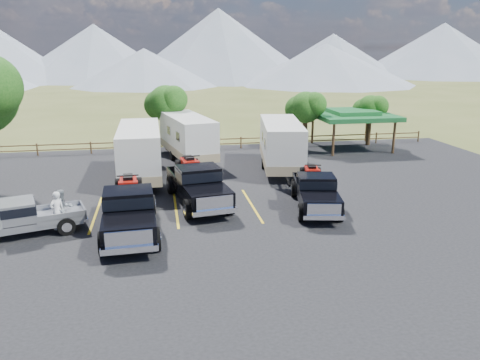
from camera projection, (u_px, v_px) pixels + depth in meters
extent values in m
plane|color=#434B20|center=(225.00, 237.00, 20.70)|extent=(320.00, 320.00, 0.00)
cube|color=black|center=(217.00, 214.00, 23.54)|extent=(44.00, 34.00, 0.04)
cube|color=gold|center=(96.00, 214.00, 23.48)|extent=(0.12, 5.50, 0.01)
cube|color=gold|center=(176.00, 209.00, 24.15)|extent=(0.12, 5.50, 0.01)
cube|color=gold|center=(252.00, 205.00, 24.82)|extent=(0.12, 5.50, 0.01)
cube|color=gold|center=(324.00, 201.00, 25.48)|extent=(0.12, 5.50, 0.01)
cylinder|color=black|center=(305.00, 133.00, 37.93)|extent=(0.39, 0.39, 2.80)
sphere|color=#184A12|center=(306.00, 107.00, 37.36)|extent=(2.52, 2.52, 2.52)
sphere|color=#184A12|center=(314.00, 104.00, 36.95)|extent=(1.98, 1.98, 1.98)
sphere|color=#184A12|center=(298.00, 109.00, 37.70)|extent=(2.16, 2.16, 2.16)
cylinder|color=black|center=(369.00, 131.00, 39.92)|extent=(0.38, 0.38, 2.52)
sphere|color=#184A12|center=(370.00, 109.00, 39.40)|extent=(2.24, 2.24, 2.24)
sphere|color=#184A12|center=(378.00, 106.00, 39.04)|extent=(1.76, 1.76, 1.76)
sphere|color=#184A12|center=(363.00, 110.00, 39.71)|extent=(1.92, 1.92, 1.92)
cylinder|color=black|center=(167.00, 131.00, 37.95)|extent=(0.41, 0.41, 3.08)
sphere|color=#184A12|center=(166.00, 103.00, 37.32)|extent=(2.80, 2.80, 2.80)
sphere|color=#184A12|center=(174.00, 100.00, 36.87)|extent=(2.20, 2.20, 2.20)
sphere|color=#184A12|center=(159.00, 105.00, 37.70)|extent=(2.40, 2.40, 2.40)
cylinder|color=#4E3B21|center=(37.00, 150.00, 36.09)|extent=(0.12, 0.12, 1.00)
cylinder|color=#4E3B21|center=(91.00, 148.00, 36.76)|extent=(0.12, 0.12, 1.00)
cylinder|color=#4E3B21|center=(143.00, 146.00, 37.43)|extent=(0.12, 0.12, 1.00)
cylinder|color=#4E3B21|center=(193.00, 144.00, 38.10)|extent=(0.12, 0.12, 1.00)
cylinder|color=#4E3B21|center=(241.00, 143.00, 38.76)|extent=(0.12, 0.12, 1.00)
cylinder|color=#4E3B21|center=(288.00, 141.00, 39.43)|extent=(0.12, 0.12, 1.00)
cylinder|color=#4E3B21|center=(333.00, 140.00, 40.10)|extent=(0.12, 0.12, 1.00)
cylinder|color=#4E3B21|center=(376.00, 138.00, 40.77)|extent=(0.12, 0.12, 1.00)
cylinder|color=#4E3B21|center=(418.00, 137.00, 41.44)|extent=(0.12, 0.12, 1.00)
cube|color=#4E3B21|center=(217.00, 144.00, 38.44)|extent=(36.00, 0.06, 0.08)
cube|color=#4E3B21|center=(217.00, 139.00, 38.33)|extent=(36.00, 0.06, 0.08)
cylinder|color=#4E3B21|center=(333.00, 140.00, 35.84)|extent=(0.20, 0.20, 2.60)
cylinder|color=#4E3B21|center=(313.00, 129.00, 40.58)|extent=(0.20, 0.20, 2.60)
cylinder|color=#4E3B21|center=(394.00, 138.00, 36.68)|extent=(0.20, 0.20, 2.60)
cylinder|color=#4E3B21|center=(367.00, 127.00, 41.41)|extent=(0.20, 0.20, 2.60)
cube|color=#1C632E|center=(352.00, 115.00, 38.23)|extent=(6.20, 6.20, 0.35)
cube|color=#1C632E|center=(353.00, 112.00, 38.15)|extent=(3.50, 3.50, 0.35)
cone|color=slate|center=(95.00, 52.00, 121.90)|extent=(44.00, 44.00, 14.00)
cone|color=slate|center=(219.00, 44.00, 122.91)|extent=(52.00, 52.00, 18.00)
cone|color=slate|center=(333.00, 55.00, 135.09)|extent=(40.00, 40.00, 12.00)
cone|color=slate|center=(442.00, 50.00, 136.24)|extent=(50.00, 50.00, 15.00)
cone|color=slate|center=(145.00, 67.00, 101.20)|extent=(32.00, 32.00, 8.00)
cone|color=slate|center=(326.00, 64.00, 104.91)|extent=(40.00, 40.00, 9.00)
cube|color=black|center=(130.00, 218.00, 20.93)|extent=(2.36, 6.46, 0.40)
cube|color=black|center=(129.00, 227.00, 18.81)|extent=(2.24, 2.11, 0.56)
cube|color=black|center=(128.00, 202.00, 20.59)|extent=(2.18, 1.84, 1.12)
cube|color=black|center=(128.00, 198.00, 20.54)|extent=(2.23, 1.91, 0.50)
cube|color=black|center=(129.00, 198.00, 22.74)|extent=(2.27, 2.78, 0.62)
cube|color=white|center=(129.00, 239.00, 17.75)|extent=(1.79, 0.17, 0.62)
cube|color=white|center=(130.00, 250.00, 17.80)|extent=(2.20, 0.30, 0.25)
cube|color=white|center=(130.00, 197.00, 24.10)|extent=(2.20, 0.28, 0.25)
cylinder|color=black|center=(103.00, 244.00, 18.69)|extent=(0.38, 1.02, 1.01)
cylinder|color=black|center=(156.00, 239.00, 19.13)|extent=(0.38, 1.02, 1.01)
cylinder|color=black|center=(108.00, 208.00, 22.84)|extent=(0.38, 1.02, 1.01)
cylinder|color=black|center=(152.00, 205.00, 23.29)|extent=(0.38, 1.02, 1.01)
cube|color=maroon|center=(128.00, 183.00, 22.53)|extent=(0.85, 1.49, 0.39)
cube|color=black|center=(128.00, 177.00, 22.46)|extent=(0.49, 0.86, 0.20)
cube|color=maroon|center=(128.00, 184.00, 21.93)|extent=(0.91, 0.43, 0.25)
cylinder|color=black|center=(128.00, 176.00, 21.92)|extent=(1.01, 0.11, 0.07)
cylinder|color=black|center=(118.00, 192.00, 21.91)|extent=(0.32, 0.64, 0.63)
cylinder|color=black|center=(139.00, 190.00, 22.12)|extent=(0.32, 0.64, 0.63)
cylinder|color=black|center=(118.00, 185.00, 23.06)|extent=(0.32, 0.64, 0.63)
cylinder|color=black|center=(139.00, 183.00, 23.28)|extent=(0.32, 0.64, 0.63)
cube|color=black|center=(198.00, 191.00, 24.93)|extent=(3.00, 6.60, 0.40)
cube|color=black|center=(208.00, 195.00, 22.87)|extent=(2.42, 2.31, 0.56)
cube|color=black|center=(198.00, 177.00, 24.59)|extent=(2.34, 2.04, 1.12)
cube|color=black|center=(198.00, 174.00, 24.54)|extent=(2.39, 2.11, 0.50)
cube|color=black|center=(190.00, 176.00, 26.68)|extent=(2.53, 2.97, 0.61)
cube|color=white|center=(215.00, 203.00, 21.85)|extent=(1.78, 0.36, 0.61)
cube|color=white|center=(215.00, 212.00, 21.90)|extent=(2.19, 0.53, 0.25)
cube|color=white|center=(185.00, 176.00, 28.00)|extent=(2.19, 0.51, 0.25)
cylinder|color=black|center=(188.00, 209.00, 22.65)|extent=(0.48, 1.04, 1.00)
cylinder|color=black|center=(229.00, 205.00, 23.30)|extent=(0.48, 1.04, 1.00)
cylinder|color=black|center=(171.00, 185.00, 26.67)|extent=(0.48, 1.04, 1.00)
cylinder|color=black|center=(207.00, 182.00, 27.32)|extent=(0.48, 1.04, 1.00)
cube|color=maroon|center=(189.00, 163.00, 26.47)|extent=(0.99, 1.55, 0.39)
cube|color=black|center=(189.00, 158.00, 26.39)|extent=(0.57, 0.89, 0.20)
cube|color=maroon|center=(192.00, 163.00, 25.88)|extent=(0.94, 0.52, 0.25)
cylinder|color=black|center=(191.00, 156.00, 25.88)|extent=(1.00, 0.22, 0.07)
cylinder|color=black|center=(183.00, 170.00, 25.82)|extent=(0.38, 0.66, 0.62)
cylinder|color=black|center=(200.00, 169.00, 26.13)|extent=(0.38, 0.66, 0.62)
cylinder|color=black|center=(178.00, 165.00, 26.93)|extent=(0.38, 0.66, 0.62)
cylinder|color=black|center=(195.00, 164.00, 27.25)|extent=(0.38, 0.66, 0.62)
cube|color=black|center=(315.00, 197.00, 24.22)|extent=(2.81, 5.78, 0.35)
cube|color=black|center=(321.00, 202.00, 22.32)|extent=(2.17, 2.07, 0.49)
cube|color=black|center=(316.00, 184.00, 23.91)|extent=(2.08, 1.84, 0.97)
cube|color=black|center=(316.00, 182.00, 23.87)|extent=(2.13, 1.90, 0.44)
cube|color=black|center=(311.00, 182.00, 25.83)|extent=(2.28, 2.65, 0.53)
cube|color=white|center=(324.00, 209.00, 21.38)|extent=(1.54, 0.37, 0.53)
cube|color=white|center=(324.00, 217.00, 21.43)|extent=(1.90, 0.53, 0.21)
cube|color=white|center=(308.00, 182.00, 27.04)|extent=(1.90, 0.52, 0.21)
cylinder|color=black|center=(302.00, 212.00, 22.43)|extent=(0.45, 0.91, 0.88)
cylinder|color=black|center=(340.00, 213.00, 22.40)|extent=(0.45, 0.91, 0.88)
cylinder|color=black|center=(294.00, 189.00, 26.13)|extent=(0.45, 0.91, 0.88)
cylinder|color=black|center=(327.00, 189.00, 26.10)|extent=(0.45, 0.91, 0.88)
cube|color=maroon|center=(312.00, 171.00, 25.65)|extent=(0.91, 1.37, 0.34)
cube|color=black|center=(312.00, 167.00, 25.58)|extent=(0.52, 0.79, 0.18)
cube|color=maroon|center=(313.00, 172.00, 25.11)|extent=(0.83, 0.48, 0.21)
cylinder|color=black|center=(313.00, 165.00, 25.11)|extent=(0.87, 0.22, 0.06)
cylinder|color=black|center=(305.00, 177.00, 25.19)|extent=(0.35, 0.58, 0.54)
cylinder|color=black|center=(321.00, 177.00, 25.18)|extent=(0.35, 0.58, 0.54)
cylinder|color=black|center=(302.00, 172.00, 26.22)|extent=(0.35, 0.58, 0.54)
cylinder|color=black|center=(318.00, 172.00, 26.21)|extent=(0.35, 0.58, 0.54)
cube|color=silver|center=(140.00, 149.00, 29.12)|extent=(2.56, 7.74, 2.78)
cube|color=gray|center=(141.00, 166.00, 29.42)|extent=(2.58, 7.78, 0.62)
cube|color=black|center=(117.00, 152.00, 27.00)|extent=(0.03, 0.93, 0.62)
cube|color=black|center=(160.00, 151.00, 27.45)|extent=(0.03, 0.93, 0.62)
cylinder|color=black|center=(123.00, 174.00, 29.64)|extent=(0.27, 0.72, 0.72)
cylinder|color=black|center=(160.00, 172.00, 30.05)|extent=(0.27, 0.72, 0.72)
cube|color=black|center=(140.00, 194.00, 24.99)|extent=(0.15, 1.85, 0.10)
cube|color=silver|center=(187.00, 135.00, 34.35)|extent=(3.91, 7.84, 2.70)
cube|color=gray|center=(188.00, 149.00, 34.63)|extent=(3.95, 7.88, 0.60)
cube|color=black|center=(178.00, 136.00, 32.16)|extent=(0.21, 0.89, 0.60)
cube|color=black|center=(211.00, 134.00, 33.04)|extent=(0.21, 0.89, 0.60)
cylinder|color=black|center=(172.00, 156.00, 34.63)|extent=(0.39, 0.74, 0.70)
cylinder|color=black|center=(201.00, 153.00, 35.45)|extent=(0.39, 0.74, 0.70)
cube|color=black|center=(207.00, 167.00, 30.58)|extent=(0.49, 1.79, 0.10)
cube|color=silver|center=(281.00, 142.00, 31.50)|extent=(3.63, 7.89, 2.73)
cube|color=gray|center=(281.00, 157.00, 31.79)|extent=(3.67, 7.93, 0.61)
cube|color=black|center=(265.00, 144.00, 29.58)|extent=(0.17, 0.90, 0.61)
cube|color=black|center=(303.00, 144.00, 29.61)|extent=(0.17, 0.90, 0.61)
cylinder|color=black|center=(264.00, 164.00, 32.21)|extent=(0.37, 0.74, 0.71)
cylinder|color=black|center=(297.00, 164.00, 32.23)|extent=(0.37, 0.74, 0.71)
cube|color=black|center=(288.00, 181.00, 27.36)|extent=(0.42, 1.82, 0.10)
cube|color=gray|center=(23.00, 224.00, 20.70)|extent=(5.23, 2.96, 0.31)
cube|color=gray|center=(18.00, 210.00, 20.48)|extent=(1.78, 1.96, 0.87)
cube|color=black|center=(18.00, 208.00, 20.44)|extent=(1.84, 2.01, 0.39)
cube|color=gray|center=(60.00, 213.00, 21.31)|extent=(2.49, 2.21, 0.48)
cube|color=white|center=(84.00, 215.00, 21.84)|extent=(0.62, 1.68, 0.19)
cylinder|color=black|center=(62.00, 215.00, 22.19)|extent=(0.83, 0.48, 0.79)
cylinder|color=black|center=(67.00, 227.00, 20.78)|extent=(0.83, 0.48, 0.79)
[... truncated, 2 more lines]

